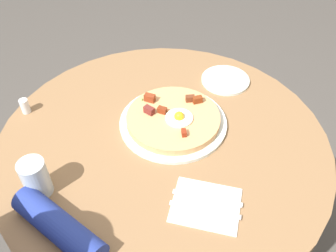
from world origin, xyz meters
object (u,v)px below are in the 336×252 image
at_px(pizza_plate, 173,122).
at_px(bread_plate, 225,80).
at_px(dining_table, 163,174).
at_px(knife, 207,198).
at_px(breakfast_pizza, 173,118).
at_px(salt_shaker, 25,106).
at_px(fork, 205,210).
at_px(water_glass, 35,178).

xyz_separation_m(pizza_plate, bread_plate, (-0.07, 0.28, -0.00)).
bearing_deg(dining_table, knife, -7.41).
xyz_separation_m(breakfast_pizza, bread_plate, (-0.07, 0.28, -0.02)).
distance_m(breakfast_pizza, salt_shaker, 0.48).
distance_m(pizza_plate, knife, 0.29).
bearing_deg(dining_table, bread_plate, 106.54).
height_order(bread_plate, fork, bread_plate).
xyz_separation_m(breakfast_pizza, salt_shaker, (-0.32, -0.35, 0.00)).
height_order(fork, salt_shaker, salt_shaker).
bearing_deg(knife, fork, -90.00).
bearing_deg(pizza_plate, knife, -18.65).
bearing_deg(dining_table, salt_shaker, -140.19).
height_order(dining_table, water_glass, water_glass).
bearing_deg(pizza_plate, salt_shaker, -132.05).
height_order(pizza_plate, fork, pizza_plate).
bearing_deg(pizza_plate, breakfast_pizza, 132.39).
bearing_deg(knife, water_glass, -169.79).
bearing_deg(bread_plate, pizza_plate, -75.95).
distance_m(bread_plate, fork, 0.55).
height_order(fork, knife, same).
distance_m(pizza_plate, salt_shaker, 0.48).
height_order(fork, water_glass, water_glass).
bearing_deg(bread_plate, salt_shaker, -111.47).
distance_m(pizza_plate, breakfast_pizza, 0.02).
bearing_deg(water_glass, pizza_plate, 90.62).
distance_m(dining_table, fork, 0.33).
xyz_separation_m(bread_plate, salt_shaker, (-0.25, -0.63, 0.02)).
distance_m(knife, water_glass, 0.44).
bearing_deg(knife, salt_shaker, 162.69).
relative_size(fork, water_glass, 1.65).
relative_size(pizza_plate, knife, 1.85).
relative_size(pizza_plate, breakfast_pizza, 1.15).
height_order(breakfast_pizza, knife, breakfast_pizza).
xyz_separation_m(pizza_plate, fork, (0.30, -0.12, 0.00)).
bearing_deg(dining_table, water_glass, -94.13).
height_order(breakfast_pizza, fork, breakfast_pizza).
xyz_separation_m(bread_plate, fork, (0.37, -0.40, 0.00)).
bearing_deg(breakfast_pizza, fork, -21.93).
height_order(bread_plate, water_glass, water_glass).
bearing_deg(knife, bread_plate, 92.07).
relative_size(bread_plate, salt_shaker, 3.48).
relative_size(dining_table, breakfast_pizza, 3.44).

